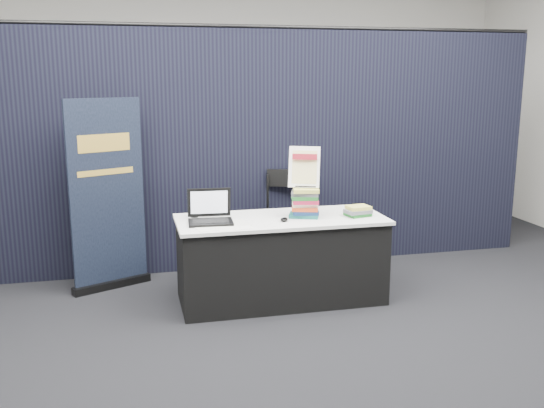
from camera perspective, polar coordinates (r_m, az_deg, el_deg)
The scene contains 15 objects.
floor at distance 4.97m, azimuth 2.42°, elevation -11.19°, with size 8.00×8.00×0.00m, color black.
wall_back at distance 8.48m, azimuth -4.97°, elevation 10.59°, with size 8.00×0.02×3.50m, color beige.
drape_partition at distance 6.16m, azimuth -1.54°, elevation 4.98°, with size 6.00×0.08×2.40m, color black.
display_table at distance 5.33m, azimuth 0.84°, elevation -5.21°, with size 1.80×0.75×0.75m.
laptop at distance 5.09m, azimuth -5.89°, elevation -1.01°, with size 0.38×0.32×0.28m.
mouse at distance 5.11m, azimuth 1.15°, elevation -1.47°, with size 0.06×0.10×0.03m, color black.
brochure_left at distance 4.94m, azimuth -5.27°, elevation -2.14°, with size 0.34×0.24×0.00m, color silver.
brochure_mid at distance 5.03m, azimuth -3.94°, elevation -1.87°, with size 0.31×0.22×0.00m, color silver.
brochure_right at distance 4.91m, azimuth -3.64°, elevation -2.19°, with size 0.28×0.20×0.00m, color white.
pen_cup at distance 5.29m, azimuth -7.34°, elevation -0.73°, with size 0.07×0.07×0.09m, color black.
book_stack_tall at distance 5.23m, azimuth 3.11°, elevation 0.13°, with size 0.28×0.25×0.26m.
book_stack_short at distance 5.34m, azimuth 8.08°, elevation -0.66°, with size 0.25×0.21×0.09m.
info_sign at distance 5.21m, azimuth 3.05°, elevation 3.45°, with size 0.29×0.20×0.36m.
pullup_banner at distance 5.75m, azimuth -15.19°, elevation -0.20°, with size 0.72×0.40×1.76m.
stacking_chair at distance 6.05m, azimuth 2.00°, elevation -1.24°, with size 0.58×0.59×1.02m.
Camera 1 is at (-1.26, -4.39, 1.96)m, focal length 40.00 mm.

